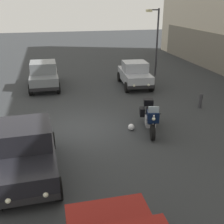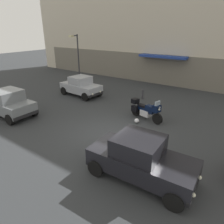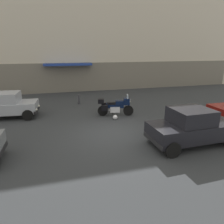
{
  "view_description": "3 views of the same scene",
  "coord_description": "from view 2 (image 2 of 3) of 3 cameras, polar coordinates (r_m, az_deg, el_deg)",
  "views": [
    {
      "loc": [
        10.79,
        -1.22,
        5.1
      ],
      "look_at": [
        0.45,
        1.18,
        0.84
      ],
      "focal_mm": 44.84,
      "sensor_mm": 36.0,
      "label": 1
    },
    {
      "loc": [
        5.46,
        -7.6,
        5.1
      ],
      "look_at": [
        -0.23,
        0.65,
        0.95
      ],
      "focal_mm": 32.6,
      "sensor_mm": 36.0,
      "label": 2
    },
    {
      "loc": [
        -2.58,
        -9.02,
        4.0
      ],
      "look_at": [
        0.11,
        0.96,
        0.81
      ],
      "focal_mm": 32.42,
      "sensor_mm": 36.0,
      "label": 3
    }
  ],
  "objects": [
    {
      "name": "helmet",
      "position": [
        11.84,
        6.94,
        -2.46
      ],
      "size": [
        0.28,
        0.28,
        0.28
      ],
      "primitive_type": "sphere",
      "color": "silver",
      "rests_on": "ground"
    },
    {
      "name": "streetlamp_curbside",
      "position": [
        19.31,
        -9.76,
        15.38
      ],
      "size": [
        0.28,
        0.94,
        4.6
      ],
      "color": "#2D2D33",
      "rests_on": "ground"
    },
    {
      "name": "building_facade_rear",
      "position": [
        20.74,
        21.36,
        25.47
      ],
      "size": [
        37.12,
        3.4,
        13.45
      ],
      "color": "beige",
      "rests_on": "ground"
    },
    {
      "name": "car_compact_side",
      "position": [
        16.65,
        -8.73,
        7.16
      ],
      "size": [
        3.56,
        1.93,
        1.56
      ],
      "rotation": [
        0.0,
        0.0,
        -0.07
      ],
      "color": "#9EA3AD",
      "rests_on": "ground"
    },
    {
      "name": "ground_plane",
      "position": [
        10.66,
        -0.98,
        -6.11
      ],
      "size": [
        80.0,
        80.0,
        0.0
      ],
      "primitive_type": "plane",
      "color": "#2D3033"
    },
    {
      "name": "car_wagon_end",
      "position": [
        7.48,
        8.07,
        -12.83
      ],
      "size": [
        3.92,
        1.88,
        1.64
      ],
      "rotation": [
        0.0,
        0.0,
        0.03
      ],
      "color": "black",
      "rests_on": "ground"
    },
    {
      "name": "motorcycle",
      "position": [
        12.2,
        9.49,
        0.63
      ],
      "size": [
        2.23,
        1.03,
        1.36
      ],
      "rotation": [
        0.0,
        0.0,
        -0.24
      ],
      "color": "black",
      "rests_on": "ground"
    },
    {
      "name": "car_hatchback_near",
      "position": [
        14.18,
        -27.23,
        2.3
      ],
      "size": [
        3.88,
        1.79,
        1.64
      ],
      "rotation": [
        0.0,
        0.0,
        3.14
      ],
      "color": "slate",
      "rests_on": "ground"
    },
    {
      "name": "bollard_curbside",
      "position": [
        15.93,
        8.58,
        5.14
      ],
      "size": [
        0.16,
        0.16,
        0.78
      ],
      "color": "#333338",
      "rests_on": "ground"
    }
  ]
}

